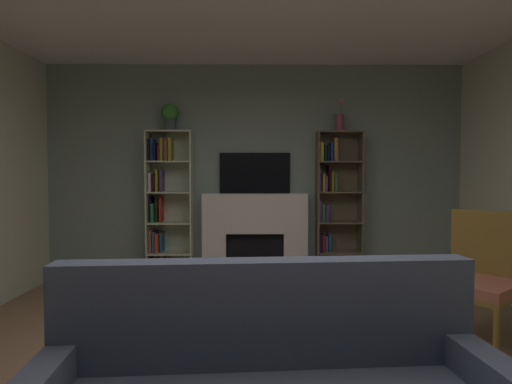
% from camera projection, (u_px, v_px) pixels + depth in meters
% --- Properties ---
extents(wall_back_accent, '(5.47, 0.06, 2.79)m').
position_uv_depth(wall_back_accent, '(255.00, 173.00, 5.68)').
color(wall_back_accent, gray).
rests_on(wall_back_accent, ground_plane).
extents(fireplace, '(1.44, 0.48, 1.13)m').
position_uv_depth(fireplace, '(255.00, 236.00, 5.58)').
color(fireplace, white).
rests_on(fireplace, ground_plane).
extents(tv, '(0.90, 0.06, 0.52)m').
position_uv_depth(tv, '(255.00, 173.00, 5.62)').
color(tv, black).
rests_on(tv, fireplace).
extents(bookshelf_left, '(0.57, 0.33, 1.92)m').
position_uv_depth(bookshelf_left, '(166.00, 209.00, 5.53)').
color(bookshelf_left, beige).
rests_on(bookshelf_left, ground_plane).
extents(bookshelf_right, '(0.57, 0.28, 1.92)m').
position_uv_depth(bookshelf_right, '(334.00, 210.00, 5.57)').
color(bookshelf_right, brown).
rests_on(bookshelf_right, ground_plane).
extents(potted_plant, '(0.22, 0.22, 0.34)m').
position_uv_depth(potted_plant, '(170.00, 115.00, 5.46)').
color(potted_plant, '#465159').
rests_on(potted_plant, bookshelf_left).
extents(vase_with_flowers, '(0.11, 0.11, 0.40)m').
position_uv_depth(vase_with_flowers, '(340.00, 121.00, 5.48)').
color(vase_with_flowers, brown).
rests_on(vase_with_flowers, bookshelf_right).
extents(armchair, '(0.88, 0.88, 1.07)m').
position_uv_depth(armchair, '(478.00, 275.00, 3.56)').
color(armchair, brown).
rests_on(armchair, ground_plane).
extents(coffee_table, '(0.86, 0.45, 0.44)m').
position_uv_depth(coffee_table, '(268.00, 347.00, 2.54)').
color(coffee_table, brown).
rests_on(coffee_table, ground_plane).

